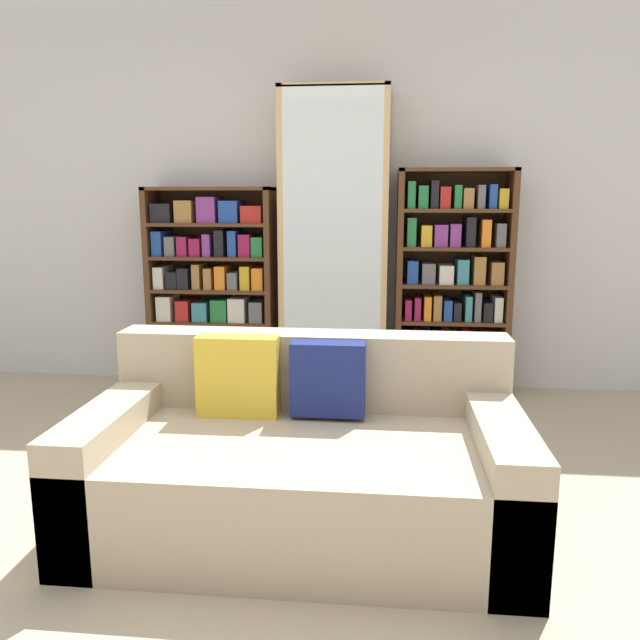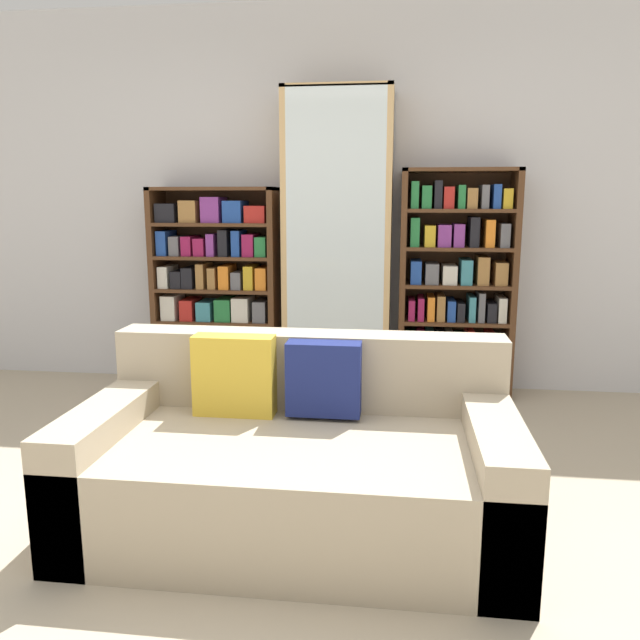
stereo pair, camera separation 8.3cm
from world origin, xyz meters
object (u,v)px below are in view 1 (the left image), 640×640
Objects in this scene: display_cabinet at (334,246)px; wine_bottle at (392,395)px; bookshelf_right at (452,289)px; couch at (302,463)px; bookshelf_left at (213,291)px.

wine_bottle is (0.42, -0.51, -0.90)m from display_cabinet.
bookshelf_right is at bearing 52.40° from wine_bottle.
couch is 1.23× the size of bookshelf_left.
wine_bottle is at bearing -21.94° from bookshelf_left.
bookshelf_left is 4.31× the size of wine_bottle.
wine_bottle is at bearing -127.60° from bookshelf_right.
bookshelf_right is at bearing 0.02° from bookshelf_left.
bookshelf_left is 1.70m from bookshelf_right.
bookshelf_left is at bearing 115.11° from couch.
bookshelf_right is 4.67× the size of wine_bottle.
bookshelf_left is 1.51m from wine_bottle.
bookshelf_right is (0.82, 0.02, -0.29)m from display_cabinet.
display_cabinet is 6.25× the size of wine_bottle.
display_cabinet is 0.87m from bookshelf_right.
bookshelf_left is 0.92× the size of bookshelf_right.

